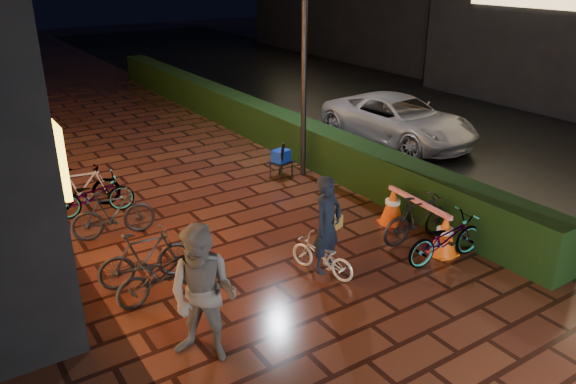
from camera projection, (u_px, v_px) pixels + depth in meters
ground at (324, 289)px, 8.83m from camera, size 80.00×80.00×0.00m
asphalt_road at (461, 128)px, 17.26m from camera, size 11.00×60.00×0.01m
hedge at (252, 118)px, 16.48m from camera, size 0.70×20.00×1.00m
bystander_person at (203, 295)px, 6.99m from camera, size 1.14×1.16×1.88m
van at (398, 119)px, 15.78m from camera, size 2.54×4.79×1.28m
lamp_post_hedge at (304, 64)px, 12.56m from camera, size 0.46×0.16×4.79m
cyclist at (325, 240)px, 9.01m from camera, size 0.77×1.28×1.73m
traffic_barrier at (417, 219)px, 10.34m from camera, size 0.59×1.91×0.77m
cart_assembly at (281, 158)px, 13.20m from camera, size 0.61×0.64×0.96m
parked_bikes_storefront at (116, 222)px, 10.09m from camera, size 1.76×4.75×0.92m
parked_bikes_hedge at (432, 229)px, 9.83m from camera, size 1.71×1.39×0.92m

